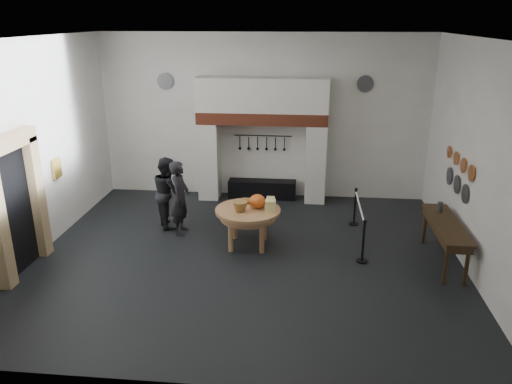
# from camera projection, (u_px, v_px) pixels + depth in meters

# --- Properties ---
(floor) EXTENTS (9.00, 8.00, 0.02)m
(floor) POSITION_uv_depth(u_px,v_px,m) (247.00, 256.00, 10.73)
(floor) COLOR black
(floor) RESTS_ON ground
(ceiling) EXTENTS (9.00, 8.00, 0.02)m
(ceiling) POSITION_uv_depth(u_px,v_px,m) (245.00, 38.00, 9.23)
(ceiling) COLOR silver
(ceiling) RESTS_ON wall_back
(wall_back) EXTENTS (9.00, 0.02, 4.50)m
(wall_back) POSITION_uv_depth(u_px,v_px,m) (263.00, 117.00, 13.73)
(wall_back) COLOR white
(wall_back) RESTS_ON floor
(wall_front) EXTENTS (9.00, 0.02, 4.50)m
(wall_front) POSITION_uv_depth(u_px,v_px,m) (209.00, 239.00, 6.23)
(wall_front) COLOR white
(wall_front) RESTS_ON floor
(wall_left) EXTENTS (0.02, 8.00, 4.50)m
(wall_left) POSITION_uv_depth(u_px,v_px,m) (32.00, 150.00, 10.40)
(wall_left) COLOR white
(wall_left) RESTS_ON floor
(wall_right) EXTENTS (0.02, 8.00, 4.50)m
(wall_right) POSITION_uv_depth(u_px,v_px,m) (479.00, 161.00, 9.56)
(wall_right) COLOR white
(wall_right) RESTS_ON floor
(chimney_pier_left) EXTENTS (0.55, 0.70, 2.15)m
(chimney_pier_left) POSITION_uv_depth(u_px,v_px,m) (210.00, 160.00, 13.93)
(chimney_pier_left) COLOR silver
(chimney_pier_left) RESTS_ON floor
(chimney_pier_right) EXTENTS (0.55, 0.70, 2.15)m
(chimney_pier_right) POSITION_uv_depth(u_px,v_px,m) (316.00, 163.00, 13.66)
(chimney_pier_right) COLOR silver
(chimney_pier_right) RESTS_ON floor
(hearth_brick_band) EXTENTS (3.50, 0.72, 0.32)m
(hearth_brick_band) POSITION_uv_depth(u_px,v_px,m) (262.00, 118.00, 13.39)
(hearth_brick_band) COLOR #9E442B
(hearth_brick_band) RESTS_ON chimney_pier_left
(chimney_hood) EXTENTS (3.50, 0.70, 0.90)m
(chimney_hood) POSITION_uv_depth(u_px,v_px,m) (262.00, 95.00, 13.18)
(chimney_hood) COLOR silver
(chimney_hood) RESTS_ON hearth_brick_band
(iron_range) EXTENTS (1.90, 0.45, 0.50)m
(iron_range) POSITION_uv_depth(u_px,v_px,m) (262.00, 189.00, 14.14)
(iron_range) COLOR black
(iron_range) RESTS_ON floor
(utensil_rail) EXTENTS (1.60, 0.02, 0.02)m
(utensil_rail) POSITION_uv_depth(u_px,v_px,m) (263.00, 136.00, 13.83)
(utensil_rail) COLOR black
(utensil_rail) RESTS_ON wall_back
(door_recess) EXTENTS (0.04, 1.10, 2.50)m
(door_recess) POSITION_uv_depth(u_px,v_px,m) (15.00, 212.00, 9.79)
(door_recess) COLOR black
(door_recess) RESTS_ON floor
(door_jamb_far) EXTENTS (0.22, 0.30, 2.60)m
(door_jamb_far) POSITION_uv_depth(u_px,v_px,m) (37.00, 198.00, 10.43)
(door_jamb_far) COLOR tan
(door_jamb_far) RESTS_ON floor
(door_lintel) EXTENTS (0.22, 1.70, 0.30)m
(door_lintel) POSITION_uv_depth(u_px,v_px,m) (7.00, 143.00, 9.32)
(door_lintel) COLOR tan
(door_lintel) RESTS_ON door_jamb_near
(wall_plaque) EXTENTS (0.05, 0.34, 0.44)m
(wall_plaque) POSITION_uv_depth(u_px,v_px,m) (57.00, 169.00, 11.36)
(wall_plaque) COLOR gold
(wall_plaque) RESTS_ON wall_left
(work_table) EXTENTS (1.82, 1.82, 0.07)m
(work_table) POSITION_uv_depth(u_px,v_px,m) (248.00, 210.00, 10.98)
(work_table) COLOR tan
(work_table) RESTS_ON floor
(pumpkin) EXTENTS (0.36, 0.36, 0.31)m
(pumpkin) POSITION_uv_depth(u_px,v_px,m) (257.00, 201.00, 10.99)
(pumpkin) COLOR orange
(pumpkin) RESTS_ON work_table
(cheese_block_big) EXTENTS (0.22, 0.22, 0.24)m
(cheese_block_big) POSITION_uv_depth(u_px,v_px,m) (270.00, 206.00, 10.83)
(cheese_block_big) COLOR #E1DB86
(cheese_block_big) RESTS_ON work_table
(cheese_block_small) EXTENTS (0.18, 0.18, 0.20)m
(cheese_block_small) POSITION_uv_depth(u_px,v_px,m) (270.00, 202.00, 11.12)
(cheese_block_small) COLOR #DFC685
(cheese_block_small) RESTS_ON work_table
(wicker_basket) EXTENTS (0.40, 0.40, 0.22)m
(wicker_basket) POSITION_uv_depth(u_px,v_px,m) (240.00, 207.00, 10.80)
(wicker_basket) COLOR olive
(wicker_basket) RESTS_ON work_table
(bread_loaf) EXTENTS (0.31, 0.18, 0.13)m
(bread_loaf) POSITION_uv_depth(u_px,v_px,m) (245.00, 201.00, 11.28)
(bread_loaf) COLOR #A06539
(bread_loaf) RESTS_ON work_table
(visitor_near) EXTENTS (0.45, 0.66, 1.77)m
(visitor_near) POSITION_uv_depth(u_px,v_px,m) (180.00, 198.00, 11.62)
(visitor_near) COLOR black
(visitor_near) RESTS_ON floor
(visitor_far) EXTENTS (0.97, 1.05, 1.74)m
(visitor_far) POSITION_uv_depth(u_px,v_px,m) (168.00, 192.00, 12.04)
(visitor_far) COLOR black
(visitor_far) RESTS_ON floor
(side_table) EXTENTS (0.55, 2.20, 0.06)m
(side_table) POSITION_uv_depth(u_px,v_px,m) (446.00, 224.00, 10.19)
(side_table) COLOR #3C2815
(side_table) RESTS_ON floor
(pewter_jug) EXTENTS (0.12, 0.12, 0.22)m
(pewter_jug) POSITION_uv_depth(u_px,v_px,m) (440.00, 207.00, 10.70)
(pewter_jug) COLOR #49494E
(pewter_jug) RESTS_ON side_table
(copper_pan_a) EXTENTS (0.03, 0.34, 0.34)m
(copper_pan_a) POSITION_uv_depth(u_px,v_px,m) (471.00, 173.00, 9.85)
(copper_pan_a) COLOR #C6662D
(copper_pan_a) RESTS_ON wall_right
(copper_pan_b) EXTENTS (0.03, 0.32, 0.32)m
(copper_pan_b) POSITION_uv_depth(u_px,v_px,m) (463.00, 165.00, 10.37)
(copper_pan_b) COLOR #C6662D
(copper_pan_b) RESTS_ON wall_right
(copper_pan_c) EXTENTS (0.03, 0.30, 0.30)m
(copper_pan_c) POSITION_uv_depth(u_px,v_px,m) (456.00, 158.00, 10.88)
(copper_pan_c) COLOR #C6662D
(copper_pan_c) RESTS_ON wall_right
(copper_pan_d) EXTENTS (0.03, 0.28, 0.28)m
(copper_pan_d) POSITION_uv_depth(u_px,v_px,m) (449.00, 152.00, 11.40)
(copper_pan_d) COLOR #C6662D
(copper_pan_d) RESTS_ON wall_right
(pewter_plate_left) EXTENTS (0.03, 0.40, 0.40)m
(pewter_plate_left) POSITION_uv_depth(u_px,v_px,m) (465.00, 194.00, 10.21)
(pewter_plate_left) COLOR #4C4C51
(pewter_plate_left) RESTS_ON wall_right
(pewter_plate_mid) EXTENTS (0.03, 0.40, 0.40)m
(pewter_plate_mid) POSITION_uv_depth(u_px,v_px,m) (457.00, 184.00, 10.77)
(pewter_plate_mid) COLOR #4C4C51
(pewter_plate_mid) RESTS_ON wall_right
(pewter_plate_right) EXTENTS (0.03, 0.40, 0.40)m
(pewter_plate_right) POSITION_uv_depth(u_px,v_px,m) (449.00, 176.00, 11.33)
(pewter_plate_right) COLOR #4C4C51
(pewter_plate_right) RESTS_ON wall_right
(pewter_plate_back_left) EXTENTS (0.44, 0.03, 0.44)m
(pewter_plate_back_left) POSITION_uv_depth(u_px,v_px,m) (165.00, 81.00, 13.63)
(pewter_plate_back_left) COLOR #4C4C51
(pewter_plate_back_left) RESTS_ON wall_back
(pewter_plate_back_right) EXTENTS (0.44, 0.03, 0.44)m
(pewter_plate_back_right) POSITION_uv_depth(u_px,v_px,m) (365.00, 84.00, 13.13)
(pewter_plate_back_right) COLOR #4C4C51
(pewter_plate_back_right) RESTS_ON wall_back
(barrier_post_near) EXTENTS (0.05, 0.05, 0.90)m
(barrier_post_near) POSITION_uv_depth(u_px,v_px,m) (363.00, 242.00, 10.35)
(barrier_post_near) COLOR black
(barrier_post_near) RESTS_ON floor
(barrier_post_far) EXTENTS (0.05, 0.05, 0.90)m
(barrier_post_far) POSITION_uv_depth(u_px,v_px,m) (355.00, 208.00, 12.22)
(barrier_post_far) COLOR black
(barrier_post_far) RESTS_ON floor
(barrier_rope) EXTENTS (0.04, 2.00, 0.04)m
(barrier_rope) POSITION_uv_depth(u_px,v_px,m) (360.00, 207.00, 11.15)
(barrier_rope) COLOR white
(barrier_rope) RESTS_ON barrier_post_near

